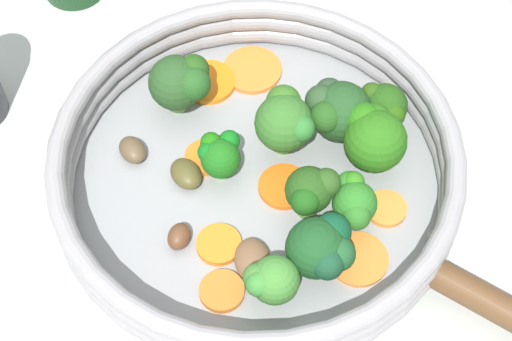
{
  "coord_description": "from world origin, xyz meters",
  "views": [
    {
      "loc": [
        -0.08,
        0.32,
        0.53
      ],
      "look_at": [
        0.0,
        0.0,
        0.03
      ],
      "focal_mm": 60.0,
      "sensor_mm": 36.0,
      "label": 1
    }
  ],
  "objects_px": {
    "mushroom_piece_2": "(253,260)",
    "broccoli_floret_9": "(220,152)",
    "broccoli_floret_4": "(311,192)",
    "carrot_slice_4": "(285,185)",
    "carrot_slice_1": "(358,259)",
    "carrot_slice_5": "(219,244)",
    "mushroom_piece_0": "(186,174)",
    "broccoli_floret_3": "(285,120)",
    "broccoli_floret_0": "(385,107)",
    "broccoli_floret_7": "(271,280)",
    "carrot_slice_3": "(385,211)",
    "carrot_slice_7": "(219,291)",
    "broccoli_floret_6": "(337,110)",
    "mushroom_piece_1": "(133,149)",
    "broccoli_floret_8": "(322,248)",
    "skillet": "(256,187)",
    "carrot_slice_0": "(205,158)",
    "broccoli_floret_1": "(374,136)",
    "broccoli_floret_2": "(182,81)",
    "mushroom_piece_3": "(179,236)",
    "broccoli_floret_5": "(354,202)",
    "carrot_slice_2": "(209,82)"
  },
  "relations": [
    {
      "from": "carrot_slice_7",
      "to": "broccoli_floret_5",
      "type": "relative_size",
      "value": 0.77
    },
    {
      "from": "skillet",
      "to": "mushroom_piece_3",
      "type": "height_order",
      "value": "mushroom_piece_3"
    },
    {
      "from": "carrot_slice_7",
      "to": "broccoli_floret_8",
      "type": "height_order",
      "value": "broccoli_floret_8"
    },
    {
      "from": "mushroom_piece_1",
      "to": "broccoli_floret_2",
      "type": "bearing_deg",
      "value": -114.84
    },
    {
      "from": "broccoli_floret_9",
      "to": "mushroom_piece_0",
      "type": "height_order",
      "value": "broccoli_floret_9"
    },
    {
      "from": "broccoli_floret_0",
      "to": "broccoli_floret_7",
      "type": "xyz_separation_m",
      "value": [
        0.05,
        0.16,
        -0.0
      ]
    },
    {
      "from": "broccoli_floret_3",
      "to": "broccoli_floret_6",
      "type": "height_order",
      "value": "broccoli_floret_3"
    },
    {
      "from": "carrot_slice_0",
      "to": "broccoli_floret_9",
      "type": "height_order",
      "value": "broccoli_floret_9"
    },
    {
      "from": "broccoli_floret_7",
      "to": "mushroom_piece_2",
      "type": "relative_size",
      "value": 1.24
    },
    {
      "from": "broccoli_floret_8",
      "to": "mushroom_piece_1",
      "type": "height_order",
      "value": "broccoli_floret_8"
    },
    {
      "from": "mushroom_piece_1",
      "to": "carrot_slice_1",
      "type": "bearing_deg",
      "value": 165.87
    },
    {
      "from": "carrot_slice_3",
      "to": "broccoli_floret_9",
      "type": "bearing_deg",
      "value": -3.45
    },
    {
      "from": "mushroom_piece_0",
      "to": "broccoli_floret_5",
      "type": "bearing_deg",
      "value": 179.04
    },
    {
      "from": "skillet",
      "to": "mushroom_piece_2",
      "type": "relative_size",
      "value": 8.35
    },
    {
      "from": "broccoli_floret_2",
      "to": "broccoli_floret_9",
      "type": "relative_size",
      "value": 1.45
    },
    {
      "from": "broccoli_floret_7",
      "to": "broccoli_floret_9",
      "type": "bearing_deg",
      "value": -56.82
    },
    {
      "from": "mushroom_piece_2",
      "to": "broccoli_floret_9",
      "type": "bearing_deg",
      "value": -59.2
    },
    {
      "from": "carrot_slice_5",
      "to": "carrot_slice_7",
      "type": "relative_size",
      "value": 1.03
    },
    {
      "from": "broccoli_floret_4",
      "to": "broccoli_floret_9",
      "type": "bearing_deg",
      "value": -16.33
    },
    {
      "from": "carrot_slice_5",
      "to": "mushroom_piece_2",
      "type": "height_order",
      "value": "mushroom_piece_2"
    },
    {
      "from": "carrot_slice_5",
      "to": "mushroom_piece_1",
      "type": "xyz_separation_m",
      "value": [
        0.08,
        -0.06,
        0.0
      ]
    },
    {
      "from": "carrot_slice_5",
      "to": "broccoli_floret_3",
      "type": "height_order",
      "value": "broccoli_floret_3"
    },
    {
      "from": "carrot_slice_7",
      "to": "broccoli_floret_6",
      "type": "distance_m",
      "value": 0.16
    },
    {
      "from": "carrot_slice_4",
      "to": "mushroom_piece_0",
      "type": "height_order",
      "value": "mushroom_piece_0"
    },
    {
      "from": "skillet",
      "to": "mushroom_piece_1",
      "type": "relative_size",
      "value": 11.31
    },
    {
      "from": "carrot_slice_1",
      "to": "carrot_slice_5",
      "type": "relative_size",
      "value": 1.33
    },
    {
      "from": "broccoli_floret_3",
      "to": "mushroom_piece_1",
      "type": "xyz_separation_m",
      "value": [
        0.11,
        0.03,
        -0.03
      ]
    },
    {
      "from": "broccoli_floret_3",
      "to": "broccoli_floret_9",
      "type": "distance_m",
      "value": 0.05
    },
    {
      "from": "broccoli_floret_3",
      "to": "broccoli_floret_7",
      "type": "relative_size",
      "value": 1.31
    },
    {
      "from": "mushroom_piece_1",
      "to": "mushroom_piece_2",
      "type": "relative_size",
      "value": 0.74
    },
    {
      "from": "broccoli_floret_1",
      "to": "mushroom_piece_2",
      "type": "relative_size",
      "value": 1.61
    },
    {
      "from": "mushroom_piece_0",
      "to": "skillet",
      "type": "bearing_deg",
      "value": -168.0
    },
    {
      "from": "carrot_slice_7",
      "to": "carrot_slice_0",
      "type": "bearing_deg",
      "value": -68.47
    },
    {
      "from": "broccoli_floret_2",
      "to": "carrot_slice_3",
      "type": "bearing_deg",
      "value": 161.64
    },
    {
      "from": "mushroom_piece_1",
      "to": "broccoli_floret_4",
      "type": "bearing_deg",
      "value": 173.29
    },
    {
      "from": "broccoli_floret_5",
      "to": "broccoli_floret_4",
      "type": "bearing_deg",
      "value": 5.64
    },
    {
      "from": "carrot_slice_2",
      "to": "mushroom_piece_3",
      "type": "relative_size",
      "value": 2.03
    },
    {
      "from": "mushroom_piece_0",
      "to": "mushroom_piece_1",
      "type": "xyz_separation_m",
      "value": [
        0.04,
        -0.01,
        -0.0
      ]
    },
    {
      "from": "carrot_slice_3",
      "to": "carrot_slice_7",
      "type": "distance_m",
      "value": 0.13
    },
    {
      "from": "broccoli_floret_3",
      "to": "broccoli_floret_6",
      "type": "xyz_separation_m",
      "value": [
        -0.03,
        -0.02,
        -0.0
      ]
    },
    {
      "from": "carrot_slice_4",
      "to": "broccoli_floret_0",
      "type": "bearing_deg",
      "value": -129.63
    },
    {
      "from": "skillet",
      "to": "broccoli_floret_2",
      "type": "height_order",
      "value": "broccoli_floret_2"
    },
    {
      "from": "carrot_slice_3",
      "to": "broccoli_floret_4",
      "type": "height_order",
      "value": "broccoli_floret_4"
    },
    {
      "from": "broccoli_floret_4",
      "to": "carrot_slice_4",
      "type": "bearing_deg",
      "value": -38.07
    },
    {
      "from": "carrot_slice_4",
      "to": "carrot_slice_3",
      "type": "bearing_deg",
      "value": 177.1
    },
    {
      "from": "skillet",
      "to": "carrot_slice_3",
      "type": "bearing_deg",
      "value": 178.57
    },
    {
      "from": "broccoli_floret_0",
      "to": "broccoli_floret_6",
      "type": "relative_size",
      "value": 0.82
    },
    {
      "from": "carrot_slice_4",
      "to": "mushroom_piece_0",
      "type": "xyz_separation_m",
      "value": [
        0.07,
        0.01,
        0.01
      ]
    },
    {
      "from": "mushroom_piece_1",
      "to": "skillet",
      "type": "bearing_deg",
      "value": 179.67
    },
    {
      "from": "broccoli_floret_1",
      "to": "broccoli_floret_6",
      "type": "relative_size",
      "value": 1.04
    }
  ]
}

